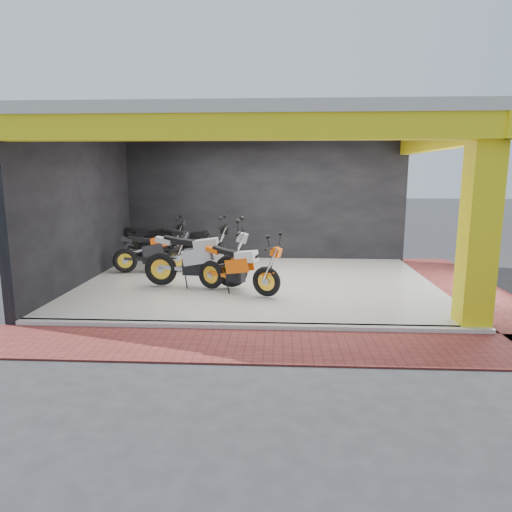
{
  "coord_description": "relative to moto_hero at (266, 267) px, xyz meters",
  "views": [
    {
      "loc": [
        0.52,
        -8.34,
        2.59
      ],
      "look_at": [
        0.01,
        0.93,
        0.9
      ],
      "focal_mm": 32.0,
      "sensor_mm": 36.0,
      "label": 1
    }
  ],
  "objects": [
    {
      "name": "ground",
      "position": [
        -0.23,
        -0.63,
        -0.73
      ],
      "size": [
        80.0,
        80.0,
        0.0
      ],
      "primitive_type": "plane",
      "color": "#2D2D30",
      "rests_on": "ground"
    },
    {
      "name": "left_wall",
      "position": [
        -4.33,
        1.37,
        1.02
      ],
      "size": [
        0.2,
        6.2,
        3.5
      ],
      "primitive_type": "cube",
      "color": "black",
      "rests_on": "ground"
    },
    {
      "name": "floor_kerb",
      "position": [
        -0.23,
        -1.65,
        -0.68
      ],
      "size": [
        8.0,
        0.2,
        0.1
      ],
      "primitive_type": "cube",
      "color": "white",
      "rests_on": "ground"
    },
    {
      "name": "paver_front",
      "position": [
        -0.23,
        -2.43,
        -0.72
      ],
      "size": [
        9.0,
        1.4,
        0.03
      ],
      "primitive_type": "cube",
      "color": "brown",
      "rests_on": "ground"
    },
    {
      "name": "moto_row_b",
      "position": [
        -1.41,
        2.82,
        0.04
      ],
      "size": [
        2.27,
        1.03,
        1.35
      ],
      "primitive_type": null,
      "rotation": [
        0.0,
        0.0,
        -0.1
      ],
      "color": "black",
      "rests_on": "showroom_floor"
    },
    {
      "name": "moto_row_d",
      "position": [
        -2.8,
        3.87,
        -0.02
      ],
      "size": [
        2.02,
        0.77,
        1.23
      ],
      "primitive_type": null,
      "rotation": [
        0.0,
        0.0,
        0.01
      ],
      "color": "black",
      "rests_on": "showroom_floor"
    },
    {
      "name": "moto_hero",
      "position": [
        0.0,
        0.0,
        0.0
      ],
      "size": [
        2.2,
        1.56,
        1.27
      ],
      "primitive_type": null,
      "rotation": [
        0.0,
        0.0,
        -0.43
      ],
      "color": "#FF5F0A",
      "rests_on": "showroom_floor"
    },
    {
      "name": "moto_row_a",
      "position": [
        -0.79,
        0.7,
        0.11
      ],
      "size": [
        2.49,
        1.03,
        1.49
      ],
      "primitive_type": null,
      "rotation": [
        0.0,
        0.0,
        -0.05
      ],
      "color": "#AAACB2",
      "rests_on": "showroom_floor"
    },
    {
      "name": "back_wall",
      "position": [
        -0.23,
        4.47,
        1.02
      ],
      "size": [
        8.2,
        0.2,
        3.5
      ],
      "primitive_type": "cube",
      "color": "black",
      "rests_on": "ground"
    },
    {
      "name": "corner_column",
      "position": [
        3.52,
        -1.38,
        1.02
      ],
      "size": [
        0.5,
        0.5,
        3.5
      ],
      "primitive_type": "cube",
      "color": "yellow",
      "rests_on": "ground"
    },
    {
      "name": "header_beam_right",
      "position": [
        3.77,
        1.37,
        2.57
      ],
      "size": [
        0.3,
        6.4,
        0.4
      ],
      "primitive_type": "cube",
      "color": "yellow",
      "rests_on": "corner_column"
    },
    {
      "name": "header_beam_front",
      "position": [
        -0.23,
        -1.63,
        2.57
      ],
      "size": [
        8.4,
        0.3,
        0.4
      ],
      "primitive_type": "cube",
      "color": "yellow",
      "rests_on": "corner_column"
    },
    {
      "name": "showroom_floor",
      "position": [
        -0.23,
        1.37,
        -0.68
      ],
      "size": [
        8.0,
        6.0,
        0.1
      ],
      "primitive_type": "cube",
      "color": "white",
      "rests_on": "ground"
    },
    {
      "name": "showroom_ceiling",
      "position": [
        -0.23,
        1.37,
        2.87
      ],
      "size": [
        8.4,
        6.4,
        0.2
      ],
      "primitive_type": "cube",
      "color": "beige",
      "rests_on": "corner_column"
    },
    {
      "name": "moto_row_c",
      "position": [
        -2.34,
        2.33,
        -0.02
      ],
      "size": [
        2.13,
        1.13,
        1.23
      ],
      "primitive_type": null,
      "rotation": [
        0.0,
        0.0,
        0.2
      ],
      "color": "black",
      "rests_on": "showroom_floor"
    },
    {
      "name": "paver_right",
      "position": [
        4.57,
        1.37,
        -0.72
      ],
      "size": [
        1.4,
        7.0,
        0.03
      ],
      "primitive_type": "cube",
      "color": "brown",
      "rests_on": "ground"
    }
  ]
}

